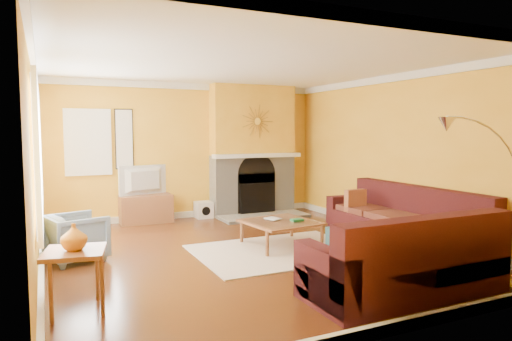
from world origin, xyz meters
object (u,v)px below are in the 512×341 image
side_table (75,281)px  arc_lamp (485,208)px  coffee_table (281,233)px  sectional_sofa (360,227)px  media_console (146,209)px  armchair (77,237)px

side_table → arc_lamp: arc_lamp is taller
arc_lamp → side_table: bearing=161.0°
coffee_table → sectional_sofa: bearing=-58.8°
coffee_table → arc_lamp: 3.01m
sectional_sofa → coffee_table: bearing=121.2°
sectional_sofa → media_console: (-2.14, 3.74, -0.18)m
sectional_sofa → armchair: (-3.52, 1.55, -0.13)m
coffee_table → side_table: 3.30m
coffee_table → arc_lamp: arc_lamp is taller
side_table → armchair: bearing=86.1°
media_console → armchair: size_ratio=1.38×
media_console → side_table: 4.32m
side_table → arc_lamp: bearing=-19.0°
coffee_table → side_table: side_table is taller
coffee_table → arc_lamp: (0.97, -2.75, 0.74)m
coffee_table → media_console: size_ratio=1.03×
sectional_sofa → side_table: sectional_sofa is taller
sectional_sofa → arc_lamp: 1.77m
armchair → side_table: (-0.13, -1.86, -0.02)m
armchair → arc_lamp: 5.05m
sectional_sofa → media_console: size_ratio=3.56×
coffee_table → side_table: bearing=-155.2°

